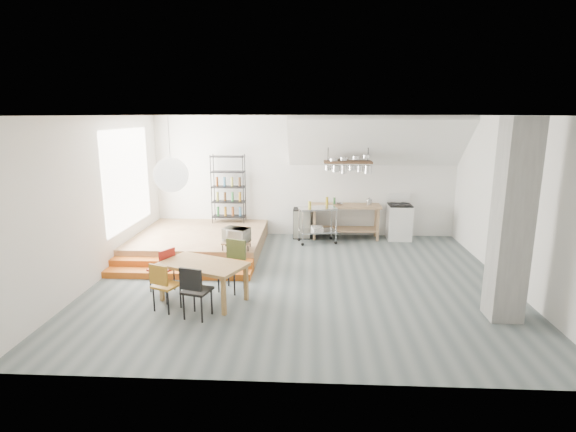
# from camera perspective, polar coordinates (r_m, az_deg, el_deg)

# --- Properties ---
(floor) EXTENTS (8.00, 8.00, 0.00)m
(floor) POSITION_cam_1_polar(r_m,az_deg,el_deg) (9.02, 1.63, -8.13)
(floor) COLOR #505B5C
(floor) RESTS_ON ground
(wall_back) EXTENTS (8.00, 0.04, 3.20)m
(wall_back) POSITION_cam_1_polar(r_m,az_deg,el_deg) (12.04, 2.09, 5.04)
(wall_back) COLOR silver
(wall_back) RESTS_ON ground
(wall_left) EXTENTS (0.04, 7.00, 3.20)m
(wall_left) POSITION_cam_1_polar(r_m,az_deg,el_deg) (9.55, -23.08, 1.98)
(wall_left) COLOR silver
(wall_left) RESTS_ON ground
(wall_right) EXTENTS (0.04, 7.00, 3.20)m
(wall_right) POSITION_cam_1_polar(r_m,az_deg,el_deg) (9.39, 26.91, 1.45)
(wall_right) COLOR silver
(wall_right) RESTS_ON ground
(ceiling) EXTENTS (8.00, 7.00, 0.02)m
(ceiling) POSITION_cam_1_polar(r_m,az_deg,el_deg) (8.43, 1.77, 12.64)
(ceiling) COLOR white
(ceiling) RESTS_ON wall_back
(slope_ceiling) EXTENTS (4.40, 1.44, 1.32)m
(slope_ceiling) POSITION_cam_1_polar(r_m,az_deg,el_deg) (11.46, 11.23, 9.19)
(slope_ceiling) COLOR white
(slope_ceiling) RESTS_ON wall_back
(window_pane) EXTENTS (0.02, 2.50, 2.20)m
(window_pane) POSITION_cam_1_polar(r_m,az_deg,el_deg) (10.86, -19.66, 4.52)
(window_pane) COLOR white
(window_pane) RESTS_ON wall_left
(platform) EXTENTS (3.00, 3.00, 0.40)m
(platform) POSITION_cam_1_polar(r_m,az_deg,el_deg) (11.18, -11.04, -3.13)
(platform) COLOR #8B6345
(platform) RESTS_ON ground
(step_lower) EXTENTS (3.00, 0.35, 0.13)m
(step_lower) POSITION_cam_1_polar(r_m,az_deg,el_deg) (9.43, -13.84, -7.13)
(step_lower) COLOR #C05A16
(step_lower) RESTS_ON ground
(step_upper) EXTENTS (3.00, 0.35, 0.27)m
(step_upper) POSITION_cam_1_polar(r_m,az_deg,el_deg) (9.73, -13.27, -6.07)
(step_upper) COLOR #C05A16
(step_upper) RESTS_ON ground
(concrete_column) EXTENTS (0.50, 0.50, 3.20)m
(concrete_column) POSITION_cam_1_polar(r_m,az_deg,el_deg) (7.77, 26.56, -0.64)
(concrete_column) COLOR slate
(concrete_column) RESTS_ON ground
(kitchen_counter) EXTENTS (1.80, 0.60, 0.91)m
(kitchen_counter) POSITION_cam_1_polar(r_m,az_deg,el_deg) (11.90, 7.33, 0.09)
(kitchen_counter) COLOR #8B6345
(kitchen_counter) RESTS_ON ground
(stove) EXTENTS (0.60, 0.60, 1.18)m
(stove) POSITION_cam_1_polar(r_m,az_deg,el_deg) (12.12, 13.91, -0.66)
(stove) COLOR white
(stove) RESTS_ON ground
(pot_rack) EXTENTS (1.20, 0.50, 1.43)m
(pot_rack) POSITION_cam_1_polar(r_m,az_deg,el_deg) (11.46, 7.74, 6.44)
(pot_rack) COLOR #41261A
(pot_rack) RESTS_ON ceiling
(wire_shelving) EXTENTS (0.88, 0.38, 1.80)m
(wire_shelving) POSITION_cam_1_polar(r_m,az_deg,el_deg) (11.98, -7.57, 3.58)
(wire_shelving) COLOR black
(wire_shelving) RESTS_ON platform
(microwave_shelf) EXTENTS (0.60, 0.40, 0.16)m
(microwave_shelf) POSITION_cam_1_polar(r_m,az_deg,el_deg) (9.69, -6.56, -3.32)
(microwave_shelf) COLOR #8B6345
(microwave_shelf) RESTS_ON platform
(paper_lantern) EXTENTS (0.60, 0.60, 0.60)m
(paper_lantern) POSITION_cam_1_polar(r_m,az_deg,el_deg) (8.03, -14.62, 5.07)
(paper_lantern) COLOR white
(paper_lantern) RESTS_ON ceiling
(dining_table) EXTENTS (1.66, 1.33, 0.69)m
(dining_table) POSITION_cam_1_polar(r_m,az_deg,el_deg) (8.02, -10.72, -6.39)
(dining_table) COLOR olive
(dining_table) RESTS_ON ground
(chair_mustard) EXTENTS (0.51, 0.51, 0.84)m
(chair_mustard) POSITION_cam_1_polar(r_m,az_deg,el_deg) (7.78, -15.54, -8.17)
(chair_mustard) COLOR #B3771E
(chair_mustard) RESTS_ON ground
(chair_black) EXTENTS (0.50, 0.50, 0.89)m
(chair_black) POSITION_cam_1_polar(r_m,az_deg,el_deg) (7.37, -11.76, -8.92)
(chair_black) COLOR black
(chair_black) RESTS_ON ground
(chair_olive) EXTENTS (0.56, 0.56, 0.94)m
(chair_olive) POSITION_cam_1_polar(r_m,az_deg,el_deg) (8.45, -6.98, -5.66)
(chair_olive) COLOR #4E592A
(chair_olive) RESTS_ON ground
(chair_red) EXTENTS (0.52, 0.52, 0.83)m
(chair_red) POSITION_cam_1_polar(r_m,az_deg,el_deg) (8.59, -15.48, -6.16)
(chair_red) COLOR red
(chair_red) RESTS_ON ground
(rolling_cart) EXTENTS (1.02, 0.72, 0.92)m
(rolling_cart) POSITION_cam_1_polar(r_m,az_deg,el_deg) (11.43, 3.76, -0.50)
(rolling_cart) COLOR silver
(rolling_cart) RESTS_ON ground
(mini_fridge) EXTENTS (0.46, 0.46, 0.78)m
(mini_fridge) POSITION_cam_1_polar(r_m,az_deg,el_deg) (11.97, 1.78, -0.89)
(mini_fridge) COLOR black
(mini_fridge) RESTS_ON ground
(microwave) EXTENTS (0.63, 0.53, 0.29)m
(microwave) POSITION_cam_1_polar(r_m,az_deg,el_deg) (9.64, -6.58, -2.38)
(microwave) COLOR beige
(microwave) RESTS_ON microwave_shelf
(bowl) EXTENTS (0.24, 0.24, 0.05)m
(bowl) POSITION_cam_1_polar(r_m,az_deg,el_deg) (11.77, 6.49, 1.51)
(bowl) COLOR silver
(bowl) RESTS_ON kitchen_counter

